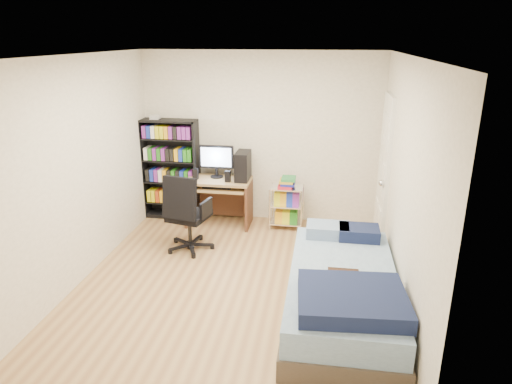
% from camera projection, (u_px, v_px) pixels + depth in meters
% --- Properties ---
extents(room, '(3.58, 4.08, 2.58)m').
position_uv_depth(room, '(233.00, 178.00, 4.84)').
color(room, tan).
rests_on(room, ground).
extents(media_shelf, '(0.85, 0.28, 1.58)m').
position_uv_depth(media_shelf, '(171.00, 168.00, 6.91)').
color(media_shelf, black).
rests_on(media_shelf, room).
extents(computer_desk, '(0.94, 0.54, 1.18)m').
position_uv_depth(computer_desk, '(226.00, 183.00, 6.69)').
color(computer_desk, tan).
rests_on(computer_desk, room).
extents(office_chair, '(0.74, 0.74, 1.05)m').
position_uv_depth(office_chair, '(188.00, 226.00, 5.93)').
color(office_chair, black).
rests_on(office_chair, room).
extents(wire_cart, '(0.48, 0.35, 0.77)m').
position_uv_depth(wire_cart, '(287.00, 195.00, 6.58)').
color(wire_cart, white).
rests_on(wire_cart, room).
extents(bed, '(1.08, 2.16, 0.61)m').
position_uv_depth(bed, '(343.00, 292.00, 4.53)').
color(bed, '#4E443A').
rests_on(bed, room).
extents(door, '(0.12, 0.80, 2.00)m').
position_uv_depth(door, '(384.00, 172.00, 5.93)').
color(door, white).
rests_on(door, room).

